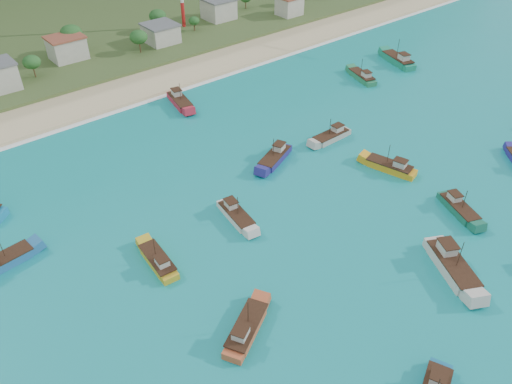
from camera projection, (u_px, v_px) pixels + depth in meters
ground at (348, 241)px, 86.67m from camera, size 600.00×600.00×0.00m
beach at (130, 88)px, 135.38m from camera, size 400.00×18.00×1.20m
land at (46, 29)px, 172.98m from camera, size 400.00×110.00×2.40m
surf_line at (148, 101)px, 129.52m from camera, size 400.00×2.50×0.08m
village at (114, 42)px, 150.73m from camera, size 216.48×23.89×6.78m
vegetation at (75, 47)px, 145.54m from camera, size 277.30×25.77×8.66m
boat_1 at (275, 158)px, 106.33m from camera, size 11.14×7.04×6.35m
boat_3 at (2, 263)px, 81.30m from camera, size 10.94×4.33×6.30m
boat_9 at (390, 167)px, 103.58m from camera, size 5.77×10.99×6.23m
boat_12 at (180, 102)px, 127.24m from camera, size 5.48×11.56×6.57m
boat_14 at (236, 216)px, 91.08m from camera, size 4.28×10.19×5.84m
boat_16 at (246, 329)px, 70.77m from camera, size 10.50×7.65×6.09m
boat_17 at (459, 209)px, 92.66m from camera, size 6.45×10.22×5.82m
boat_18 at (452, 266)px, 80.44m from camera, size 9.20×12.86×7.44m
boat_20 at (158, 261)px, 81.71m from camera, size 3.69×9.92×5.73m
boat_22 at (362, 77)px, 139.50m from camera, size 6.02×10.90×6.18m
boat_26 at (331, 137)px, 113.52m from camera, size 10.11×3.00×5.97m
boat_27 at (398, 60)px, 148.44m from camera, size 7.30×13.18×7.47m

